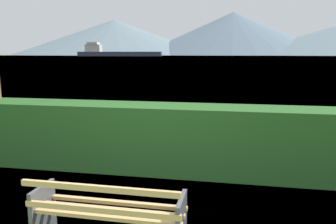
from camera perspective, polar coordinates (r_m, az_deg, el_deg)
water_surface at (r=313.15m, az=10.72°, el=9.28°), size 620.00×620.00×0.00m
park_bench at (r=4.07m, az=-10.19°, el=-16.58°), size 1.78×0.59×0.87m
hedge_row at (r=6.47m, az=-1.58°, el=-4.42°), size 12.98×0.90×1.27m
cargo_ship_large at (r=308.97m, az=-9.24°, el=9.96°), size 75.17×18.43×12.34m
distant_hills at (r=564.19m, az=15.26°, el=12.48°), size 779.22×415.45×69.28m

